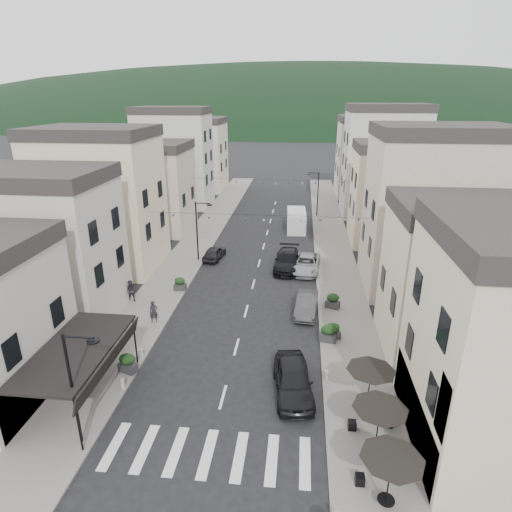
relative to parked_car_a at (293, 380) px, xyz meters
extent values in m
plane|color=black|center=(-3.81, -6.78, -0.85)|extent=(700.00, 700.00, 0.00)
cube|color=slate|center=(-11.31, 25.22, -0.79)|extent=(4.00, 76.00, 0.12)
cube|color=slate|center=(3.69, 25.22, -0.79)|extent=(4.00, 76.00, 0.12)
ellipsoid|color=black|center=(-3.81, 293.22, -0.85)|extent=(640.00, 360.00, 70.00)
cube|color=black|center=(-11.31, -1.78, 2.35)|extent=(3.60, 7.50, 0.15)
cube|color=black|center=(-9.51, -1.78, 1.85)|extent=(0.34, 7.50, 0.99)
cylinder|color=black|center=(-9.61, -5.28, 0.75)|extent=(0.10, 0.10, 3.20)
cylinder|color=black|center=(-9.61, 1.72, 0.75)|extent=(0.10, 0.10, 3.20)
cube|color=beige|center=(-18.31, 7.22, 4.15)|extent=(10.00, 7.00, 10.00)
cube|color=#262323|center=(-18.31, 7.22, 9.65)|extent=(10.20, 7.14, 1.00)
cube|color=beige|center=(-18.31, 17.22, 5.15)|extent=(10.00, 8.00, 12.00)
cube|color=#262323|center=(-18.31, 17.22, 11.65)|extent=(10.20, 8.16, 1.00)
cube|color=#B3A291|center=(-18.31, 29.22, 3.90)|extent=(10.00, 8.00, 9.50)
cube|color=#262323|center=(-18.31, 29.22, 9.15)|extent=(10.20, 8.16, 1.00)
cube|color=#B3B2AD|center=(-18.31, 41.22, 5.65)|extent=(10.00, 7.00, 13.00)
cube|color=#262323|center=(-18.31, 41.22, 12.65)|extent=(10.20, 7.14, 1.00)
cube|color=beige|center=(-18.31, 53.22, 4.65)|extent=(10.00, 9.00, 11.00)
cube|color=#262323|center=(-18.31, 53.22, 10.65)|extent=(10.20, 9.18, 1.00)
cube|color=beige|center=(10.69, 5.22, 3.65)|extent=(10.00, 7.00, 9.00)
cube|color=#262323|center=(10.69, 5.22, 8.65)|extent=(10.20, 7.14, 1.00)
cube|color=#B3A291|center=(10.69, 15.22, 5.40)|extent=(10.00, 8.00, 12.50)
cube|color=#262323|center=(10.69, 15.22, 12.15)|extent=(10.20, 8.16, 1.00)
cube|color=beige|center=(10.69, 27.22, 4.15)|extent=(10.00, 7.00, 10.00)
cube|color=#262323|center=(10.69, 27.22, 9.65)|extent=(10.20, 7.14, 1.00)
cube|color=#B3B2AD|center=(10.69, 39.22, 5.90)|extent=(10.00, 8.00, 13.50)
cube|color=#262323|center=(10.69, 39.22, 13.15)|extent=(10.20, 8.16, 1.00)
cube|color=beige|center=(10.69, 51.22, 4.90)|extent=(10.00, 9.00, 11.50)
cube|color=#262323|center=(10.69, 51.22, 11.15)|extent=(10.20, 9.18, 1.00)
cylinder|color=black|center=(3.89, -6.78, 0.42)|extent=(0.06, 0.06, 2.30)
cone|color=black|center=(3.89, -6.78, 1.52)|extent=(2.50, 2.50, 0.55)
cylinder|color=black|center=(3.89, -6.78, -0.36)|extent=(0.70, 0.70, 0.04)
cylinder|color=black|center=(3.89, -3.98, 0.42)|extent=(0.06, 0.06, 2.30)
cone|color=black|center=(3.89, -3.98, 1.52)|extent=(2.50, 2.50, 0.55)
cylinder|color=black|center=(3.89, -3.98, -0.36)|extent=(0.70, 0.70, 0.04)
cylinder|color=black|center=(3.89, -1.18, 0.42)|extent=(0.06, 0.06, 2.30)
cone|color=black|center=(3.89, -1.18, 1.52)|extent=(2.50, 2.50, 0.55)
cylinder|color=black|center=(3.89, -1.18, -0.36)|extent=(0.70, 0.70, 0.04)
cylinder|color=black|center=(-9.91, -4.78, 2.15)|extent=(0.14, 0.14, 6.00)
cylinder|color=black|center=(-9.21, -4.78, 5.05)|extent=(1.40, 0.10, 0.10)
cylinder|color=black|center=(-8.56, -4.78, 4.90)|extent=(0.56, 0.56, 0.08)
cylinder|color=black|center=(-9.91, 19.22, 2.15)|extent=(0.14, 0.14, 6.00)
cylinder|color=black|center=(-9.21, 19.22, 5.05)|extent=(1.40, 0.10, 0.10)
cylinder|color=black|center=(-8.56, 19.22, 4.90)|extent=(0.56, 0.56, 0.08)
cylinder|color=black|center=(2.29, 37.22, 2.15)|extent=(0.14, 0.14, 6.00)
cylinder|color=black|center=(1.59, 37.22, 5.05)|extent=(1.40, 0.10, 0.10)
cylinder|color=black|center=(0.94, 37.22, 4.90)|extent=(0.56, 0.56, 0.08)
cylinder|color=gray|center=(-9.51, -0.78, -0.43)|extent=(0.26, 0.26, 0.60)
cylinder|color=gray|center=(-9.51, 2.22, -0.43)|extent=(0.26, 0.26, 0.60)
cylinder|color=gray|center=(1.89, 1.22, -0.43)|extent=(0.26, 0.26, 0.60)
cylinder|color=black|center=(-3.81, 15.22, 5.15)|extent=(19.00, 0.02, 0.02)
cone|color=beige|center=(-12.52, 15.22, 4.96)|extent=(0.28, 0.28, 0.24)
cone|color=navy|center=(-10.94, 15.22, 4.87)|extent=(0.28, 0.28, 0.24)
cone|color=beige|center=(-9.36, 15.22, 4.79)|extent=(0.28, 0.28, 0.24)
cone|color=navy|center=(-7.77, 15.22, 4.73)|extent=(0.28, 0.28, 0.24)
cone|color=beige|center=(-6.19, 15.22, 4.68)|extent=(0.28, 0.28, 0.24)
cone|color=navy|center=(-4.61, 15.22, 4.66)|extent=(0.28, 0.28, 0.24)
cone|color=beige|center=(-3.02, 15.22, 4.66)|extent=(0.28, 0.28, 0.24)
cone|color=navy|center=(-1.44, 15.22, 4.68)|extent=(0.28, 0.28, 0.24)
cone|color=beige|center=(0.14, 15.22, 4.73)|extent=(0.28, 0.28, 0.24)
cone|color=navy|center=(1.73, 15.22, 4.79)|extent=(0.28, 0.28, 0.24)
cone|color=beige|center=(3.31, 15.22, 4.87)|extent=(0.28, 0.28, 0.24)
cone|color=navy|center=(4.89, 15.22, 4.96)|extent=(0.28, 0.28, 0.24)
cylinder|color=black|center=(-3.81, 31.22, 5.15)|extent=(19.00, 0.02, 0.02)
cone|color=beige|center=(-12.52, 31.22, 4.96)|extent=(0.28, 0.28, 0.24)
cone|color=navy|center=(-10.94, 31.22, 4.87)|extent=(0.28, 0.28, 0.24)
cone|color=beige|center=(-9.36, 31.22, 4.79)|extent=(0.28, 0.28, 0.24)
cone|color=navy|center=(-7.77, 31.22, 4.73)|extent=(0.28, 0.28, 0.24)
cone|color=beige|center=(-6.19, 31.22, 4.68)|extent=(0.28, 0.28, 0.24)
cone|color=navy|center=(-4.61, 31.22, 4.66)|extent=(0.28, 0.28, 0.24)
cone|color=beige|center=(-3.02, 31.22, 4.66)|extent=(0.28, 0.28, 0.24)
cone|color=navy|center=(-1.44, 31.22, 4.68)|extent=(0.28, 0.28, 0.24)
cone|color=beige|center=(0.14, 31.22, 4.73)|extent=(0.28, 0.28, 0.24)
cone|color=navy|center=(1.73, 31.22, 4.79)|extent=(0.28, 0.28, 0.24)
cone|color=beige|center=(3.31, 31.22, 4.87)|extent=(0.28, 0.28, 0.24)
cone|color=navy|center=(4.89, 31.22, 4.96)|extent=(0.28, 0.28, 0.24)
imported|color=black|center=(0.00, 0.00, 0.00)|extent=(2.64, 5.22, 1.71)
imported|color=#363638|center=(0.77, 9.43, -0.14)|extent=(1.89, 4.44, 1.42)
imported|color=#94989C|center=(0.79, 17.73, -0.13)|extent=(2.88, 5.42, 1.45)
imported|color=black|center=(-1.01, 18.13, -0.03)|extent=(2.49, 5.75, 1.65)
imported|color=black|center=(-8.41, 19.91, -0.19)|extent=(2.03, 4.05, 1.33)
cube|color=silver|center=(-0.43, 30.86, 0.30)|extent=(2.42, 5.61, 2.30)
cube|color=silver|center=(-0.40, 30.18, 1.50)|extent=(2.28, 3.77, 0.57)
cylinder|color=black|center=(-1.26, 28.76, -0.45)|extent=(0.32, 0.82, 0.80)
cylinder|color=black|center=(0.58, 28.84, -0.45)|extent=(0.32, 0.82, 0.80)
cylinder|color=black|center=(-1.44, 32.89, -0.45)|extent=(0.32, 0.82, 0.80)
cylinder|color=black|center=(0.40, 32.97, -0.45)|extent=(0.32, 0.82, 0.80)
imported|color=black|center=(-10.20, 6.65, 0.10)|extent=(0.72, 0.61, 1.66)
imported|color=#28202B|center=(-13.01, 9.65, 0.16)|extent=(0.90, 0.71, 1.79)
cube|color=#29292C|center=(-9.81, 0.74, -0.46)|extent=(1.22, 0.92, 0.54)
ellipsoid|color=black|center=(-9.81, 0.74, 0.14)|extent=(0.96, 0.61, 0.69)
cube|color=#2C2C2F|center=(-9.81, 12.18, -0.48)|extent=(1.05, 0.62, 0.51)
ellipsoid|color=black|center=(-9.81, 12.18, 0.08)|extent=(0.90, 0.57, 0.65)
cube|color=#2E2E30|center=(2.52, 5.81, -0.48)|extent=(1.13, 0.80, 0.51)
ellipsoid|color=black|center=(2.52, 5.81, 0.09)|extent=(0.90, 0.57, 0.66)
cube|color=#2E2D30|center=(2.19, 5.39, -0.46)|extent=(1.17, 0.77, 0.54)
ellipsoid|color=black|center=(2.19, 5.39, 0.14)|extent=(0.96, 0.61, 0.70)
cube|color=#323234|center=(2.80, 10.31, -0.47)|extent=(1.21, 0.94, 0.53)
ellipsoid|color=black|center=(2.80, 10.31, 0.12)|extent=(0.94, 0.60, 0.68)
camera|label=1|loc=(0.05, -19.73, 14.79)|focal=30.00mm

